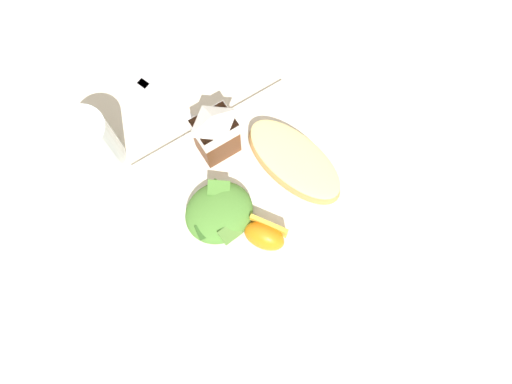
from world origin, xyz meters
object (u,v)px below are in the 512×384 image
(cheesy_pizza_bread, at_px, (294,162))
(white_plate, at_px, (256,195))
(milk_carton, at_px, (215,132))
(green_salad_pile, at_px, (220,214))
(orange_wedge_front, at_px, (265,235))
(metal_fork, at_px, (167,100))
(drinking_clear_cup, at_px, (92,144))

(cheesy_pizza_bread, bearing_deg, white_plate, -174.18)
(white_plate, xyz_separation_m, milk_carton, (-0.01, 0.09, 0.07))
(green_salad_pile, xyz_separation_m, orange_wedge_front, (0.04, -0.06, -0.00))
(white_plate, distance_m, milk_carton, 0.12)
(metal_fork, xyz_separation_m, drinking_clear_cup, (-0.13, -0.03, 0.05))
(white_plate, xyz_separation_m, cheesy_pizza_bread, (0.07, 0.01, 0.03))
(cheesy_pizza_bread, bearing_deg, drinking_clear_cup, 143.58)
(milk_carton, bearing_deg, orange_wedge_front, -96.00)
(drinking_clear_cup, bearing_deg, metal_fork, 13.39)
(white_plate, height_order, orange_wedge_front, orange_wedge_front)
(green_salad_pile, bearing_deg, drinking_clear_cup, 119.34)
(drinking_clear_cup, bearing_deg, orange_wedge_front, -60.05)
(milk_carton, xyz_separation_m, orange_wedge_front, (-0.02, -0.16, -0.04))
(green_salad_pile, relative_size, orange_wedge_front, 1.43)
(white_plate, height_order, metal_fork, white_plate)
(white_plate, relative_size, metal_fork, 1.53)
(drinking_clear_cup, bearing_deg, green_salad_pile, -60.66)
(green_salad_pile, bearing_deg, white_plate, 2.36)
(cheesy_pizza_bread, xyz_separation_m, green_salad_pile, (-0.13, -0.01, 0.00))
(green_salad_pile, height_order, metal_fork, green_salad_pile)
(orange_wedge_front, distance_m, drinking_clear_cup, 0.29)
(cheesy_pizza_bread, xyz_separation_m, metal_fork, (-0.11, 0.21, -0.03))
(drinking_clear_cup, bearing_deg, milk_carton, -29.63)
(orange_wedge_front, bearing_deg, drinking_clear_cup, 119.95)
(cheesy_pizza_bread, height_order, drinking_clear_cup, drinking_clear_cup)
(cheesy_pizza_bread, relative_size, drinking_clear_cup, 1.69)
(white_plate, xyz_separation_m, orange_wedge_front, (-0.03, -0.06, 0.03))
(white_plate, relative_size, milk_carton, 2.55)
(white_plate, bearing_deg, orange_wedge_front, -111.93)
(milk_carton, distance_m, drinking_clear_cup, 0.18)
(green_salad_pile, bearing_deg, orange_wedge_front, -58.21)
(orange_wedge_front, relative_size, metal_fork, 0.38)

